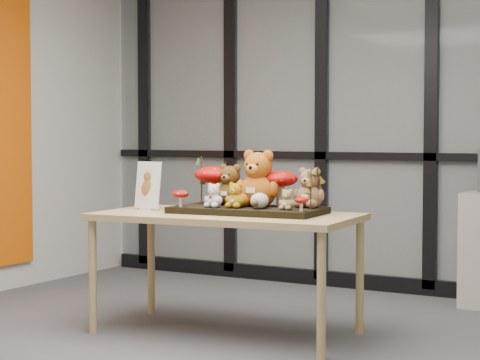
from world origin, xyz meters
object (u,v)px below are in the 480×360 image
Objects in this scene: bear_pooh_yellow at (258,175)px; sign_holder at (148,187)px; bear_brown_medium at (230,183)px; bear_beige_small at (287,198)px; bear_small_yellow at (236,194)px; bear_white_bow at (214,194)px; mushroom_back_left at (213,183)px; mushroom_back_right at (280,187)px; mushroom_front_right at (301,203)px; display_table at (226,224)px; bear_tan_back at (310,186)px; diorama_tray at (248,210)px; plush_cream_hedgehog at (259,200)px; mushroom_front_left at (181,198)px.

sign_holder is at bearing -171.30° from bear_pooh_yellow.
bear_brown_medium is 2.10× the size of bear_beige_small.
sign_holder reaches higher than bear_small_yellow.
sign_holder is at bearing 177.12° from bear_beige_small.
mushroom_back_left is at bearing 117.57° from bear_white_bow.
mushroom_back_right is 0.78× the size of sign_holder.
mushroom_back_left is 2.87× the size of mushroom_front_right.
bear_tan_back is at bearing 19.71° from display_table.
diorama_tray is at bearing 26.57° from display_table.
diorama_tray is 0.25m from mushroom_back_right.
bear_brown_medium is 3.05× the size of mushroom_front_right.
plush_cream_hedgehog is (-0.17, -0.02, -0.01)m from bear_beige_small.
bear_tan_back is 0.20m from mushroom_back_right.
bear_brown_medium is 0.23m from bear_small_yellow.
bear_tan_back is 2.88× the size of mushroom_front_right.
bear_white_bow is 0.42m from mushroom_back_right.
diorama_tray is 0.42m from mushroom_front_left.
mushroom_front_left is at bearing -157.40° from display_table.
bear_brown_medium is (-0.06, 0.14, 0.25)m from display_table.
sign_holder is at bearing -166.40° from bear_brown_medium.
bear_beige_small reaches higher than diorama_tray.
bear_beige_small is (0.46, 0.08, -0.01)m from bear_white_bow.
mushroom_front_right is at bearing -22.62° from bear_brown_medium.
diorama_tray is at bearing -162.71° from bear_tan_back.
plush_cream_hedgehog is 0.80m from sign_holder.
bear_beige_small reaches higher than mushroom_front_right.
mushroom_front_right is at bearing -31.02° from bear_pooh_yellow.
mushroom_back_left reaches higher than display_table.
bear_beige_small reaches higher than plush_cream_hedgehog.
bear_brown_medium reaches higher than mushroom_back_left.
sign_holder reaches higher than mushroom_front_right.
bear_pooh_yellow reaches higher than mushroom_back_left.
bear_pooh_yellow reaches higher than bear_white_bow.
display_table is at bearing -140.20° from mushroom_back_right.
bear_tan_back is 0.45m from bear_small_yellow.
plush_cream_hedgehog is 0.50m from mushroom_front_left.
bear_tan_back is at bearing 2.88° from bear_brown_medium.
bear_pooh_yellow is (0.03, 0.07, 0.21)m from diorama_tray.
mushroom_front_left is 0.34m from sign_holder.
bear_tan_back is at bearing 24.44° from sign_holder.
mushroom_front_left is (-0.49, -0.11, 0.00)m from plush_cream_hedgehog.
bear_small_yellow reaches higher than bear_beige_small.
bear_tan_back is at bearing 4.95° from mushroom_back_left.
mushroom_back_left is at bearing -179.76° from bear_tan_back.
display_table is at bearing 174.72° from mushroom_front_right.
display_table is 10.09× the size of bear_white_bow.
display_table is 15.50× the size of plush_cream_hedgehog.
mushroom_front_left is (-0.20, -0.05, -0.03)m from bear_white_bow.
bear_white_bow is 0.27m from mushroom_back_left.
display_table is 5.33× the size of sign_holder.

